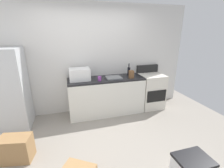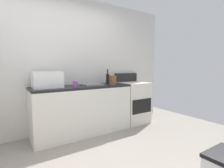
{
  "view_description": "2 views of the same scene",
  "coord_description": "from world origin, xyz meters",
  "views": [
    {
      "loc": [
        -0.57,
        -2.29,
        1.95
      ],
      "look_at": [
        0.36,
        0.91,
        0.84
      ],
      "focal_mm": 25.25,
      "sensor_mm": 36.0,
      "label": 1
    },
    {
      "loc": [
        -0.94,
        -1.7,
        1.24
      ],
      "look_at": [
        0.71,
        0.82,
        0.94
      ],
      "focal_mm": 27.12,
      "sensor_mm": 36.0,
      "label": 2
    }
  ],
  "objects": [
    {
      "name": "cardboard_box_medium",
      "position": [
        -1.45,
        0.08,
        0.21
      ],
      "size": [
        0.51,
        0.37,
        0.41
      ],
      "primitive_type": "cube",
      "rotation": [
        0.0,
        0.0,
        -0.19
      ],
      "color": "olive",
      "rests_on": "ground_plane"
    },
    {
      "name": "refrigerator",
      "position": [
        -1.75,
        1.15,
        0.83
      ],
      "size": [
        0.68,
        0.66,
        1.67
      ],
      "primitive_type": "cube",
      "color": "silver",
      "rests_on": "ground_plane"
    },
    {
      "name": "knife_block",
      "position": [
        0.89,
        1.06,
        0.99
      ],
      "size": [
        0.1,
        0.1,
        0.18
      ],
      "primitive_type": "cube",
      "color": "brown",
      "rests_on": "kitchen_counter"
    },
    {
      "name": "sink_basin",
      "position": [
        0.47,
        1.16,
        0.92
      ],
      "size": [
        0.36,
        0.32,
        0.03
      ],
      "primitive_type": "cube",
      "color": "slate",
      "rests_on": "kitchen_counter"
    },
    {
      "name": "wall_back",
      "position": [
        0.0,
        1.55,
        1.3
      ],
      "size": [
        5.0,
        0.1,
        2.6
      ],
      "primitive_type": "cube",
      "color": "silver",
      "rests_on": "ground_plane"
    },
    {
      "name": "coffee_mug",
      "position": [
        0.11,
        1.05,
        0.95
      ],
      "size": [
        0.08,
        0.08,
        0.1
      ],
      "primitive_type": "cylinder",
      "color": "purple",
      "rests_on": "kitchen_counter"
    },
    {
      "name": "microwave",
      "position": [
        -0.31,
        1.23,
        1.04
      ],
      "size": [
        0.46,
        0.34,
        0.27
      ],
      "primitive_type": "cube",
      "color": "white",
      "rests_on": "kitchen_counter"
    },
    {
      "name": "stove_oven",
      "position": [
        1.52,
        1.21,
        0.47
      ],
      "size": [
        0.6,
        0.61,
        1.1
      ],
      "color": "silver",
      "rests_on": "ground_plane"
    },
    {
      "name": "wine_bottle",
      "position": [
        0.92,
        1.31,
        1.01
      ],
      "size": [
        0.07,
        0.07,
        0.3
      ],
      "color": "black",
      "rests_on": "kitchen_counter"
    },
    {
      "name": "kitchen_counter",
      "position": [
        0.3,
        1.2,
        0.45
      ],
      "size": [
        1.8,
        0.6,
        0.9
      ],
      "color": "silver",
      "rests_on": "ground_plane"
    },
    {
      "name": "ground_plane",
      "position": [
        0.0,
        0.0,
        0.0
      ],
      "size": [
        6.0,
        6.0,
        0.0
      ],
      "primitive_type": "plane",
      "color": "gray"
    }
  ]
}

